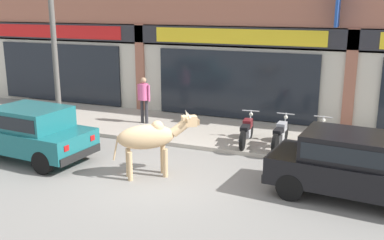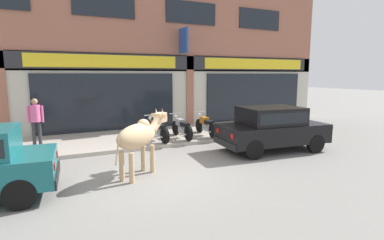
{
  "view_description": "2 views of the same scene",
  "coord_description": "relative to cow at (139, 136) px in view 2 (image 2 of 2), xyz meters",
  "views": [
    {
      "loc": [
        4.67,
        -9.37,
        4.13
      ],
      "look_at": [
        0.32,
        1.0,
        1.22
      ],
      "focal_mm": 42.0,
      "sensor_mm": 36.0,
      "label": 1
    },
    {
      "loc": [
        -2.24,
        -7.24,
        2.51
      ],
      "look_at": [
        1.69,
        1.0,
        1.11
      ],
      "focal_mm": 28.0,
      "sensor_mm": 36.0,
      "label": 2
    }
  ],
  "objects": [
    {
      "name": "ground_plane",
      "position": [
        0.3,
        0.16,
        -1.01
      ],
      "size": [
        90.0,
        90.0,
        0.0
      ],
      "primitive_type": "plane",
      "color": "gray"
    },
    {
      "name": "sidewalk",
      "position": [
        0.3,
        4.14,
        -0.94
      ],
      "size": [
        19.0,
        3.56,
        0.12
      ],
      "primitive_type": "cube",
      "color": "#A8A093",
      "rests_on": "ground"
    },
    {
      "name": "shop_building",
      "position": [
        0.3,
        6.17,
        3.2
      ],
      "size": [
        23.0,
        1.4,
        8.86
      ],
      "color": "#9E604C",
      "rests_on": "ground"
    },
    {
      "name": "cow",
      "position": [
        0.0,
        0.0,
        0.0
      ],
      "size": [
        1.8,
        1.54,
        1.61
      ],
      "color": "tan",
      "rests_on": "ground"
    },
    {
      "name": "car_1",
      "position": [
        4.6,
        0.54,
        -0.19
      ],
      "size": [
        3.72,
        1.91,
        1.46
      ],
      "color": "black",
      "rests_on": "ground"
    },
    {
      "name": "motorcycle_0",
      "position": [
        1.53,
        3.15,
        -0.5
      ],
      "size": [
        0.52,
        1.81,
        0.88
      ],
      "color": "black",
      "rests_on": "sidewalk"
    },
    {
      "name": "motorcycle_1",
      "position": [
        2.52,
        3.19,
        -0.5
      ],
      "size": [
        0.52,
        1.81,
        0.88
      ],
      "color": "black",
      "rests_on": "sidewalk"
    },
    {
      "name": "motorcycle_2",
      "position": [
        3.58,
        3.23,
        -0.5
      ],
      "size": [
        0.52,
        1.81,
        0.88
      ],
      "color": "black",
      "rests_on": "sidewalk"
    },
    {
      "name": "pedestrian",
      "position": [
        -2.41,
        4.08,
        0.1
      ],
      "size": [
        0.5,
        0.32,
        1.6
      ],
      "color": "#2D2D33",
      "rests_on": "sidewalk"
    }
  ]
}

